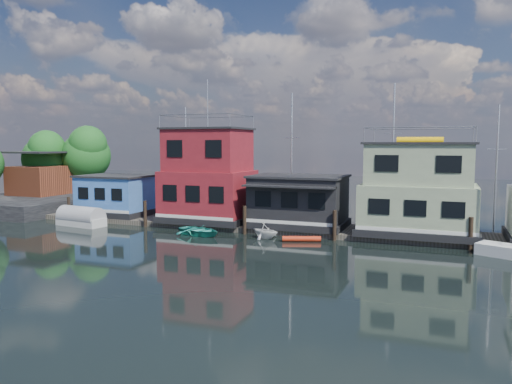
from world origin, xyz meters
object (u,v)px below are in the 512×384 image
at_px(houseboat_dark, 299,201).
at_px(red_kayak, 302,239).
at_px(tarp_runabout, 81,218).
at_px(houseboat_green, 418,191).
at_px(houseboat_blue, 116,195).
at_px(dinghy_white, 265,230).
at_px(dinghy_teal, 200,231).
at_px(houseboat_red, 208,177).

distance_m(houseboat_dark, red_kayak, 4.80).
distance_m(houseboat_dark, tarp_runabout, 18.50).
distance_m(houseboat_dark, houseboat_green, 9.07).
bearing_deg(houseboat_blue, houseboat_green, 0.00).
bearing_deg(dinghy_white, houseboat_blue, 95.03).
bearing_deg(dinghy_teal, houseboat_green, -58.87).
bearing_deg(houseboat_red, red_kayak, -23.20).
xyz_separation_m(houseboat_red, dinghy_white, (6.58, -3.86, -3.50)).
bearing_deg(houseboat_green, houseboat_blue, -180.00).
height_order(houseboat_blue, dinghy_teal, houseboat_blue).
distance_m(houseboat_blue, dinghy_white, 16.61).
bearing_deg(red_kayak, dinghy_teal, 163.74).
bearing_deg(dinghy_teal, dinghy_white, -67.41).
height_order(dinghy_white, tarp_runabout, tarp_runabout).
xyz_separation_m(houseboat_green, dinghy_teal, (-15.47, -4.56, -3.17)).
height_order(houseboat_green, tarp_runabout, houseboat_green).
relative_size(houseboat_green, dinghy_teal, 2.32).
height_order(houseboat_red, tarp_runabout, houseboat_red).
distance_m(houseboat_red, houseboat_dark, 8.18).
height_order(houseboat_dark, red_kayak, houseboat_dark).
xyz_separation_m(houseboat_dark, red_kayak, (1.41, -4.01, -2.22)).
height_order(houseboat_red, houseboat_green, houseboat_red).
bearing_deg(houseboat_green, dinghy_white, -159.67).
bearing_deg(dinghy_teal, houseboat_dark, -40.23).
height_order(houseboat_dark, houseboat_green, houseboat_green).
relative_size(houseboat_blue, houseboat_red, 0.54).
xyz_separation_m(houseboat_red, houseboat_dark, (8.00, -0.02, -1.69)).
distance_m(houseboat_blue, red_kayak, 19.44).
relative_size(houseboat_red, dinghy_teal, 3.27).
bearing_deg(red_kayak, houseboat_red, 136.71).
relative_size(houseboat_dark, dinghy_white, 3.25).
distance_m(red_kayak, dinghy_teal, 7.90).
relative_size(houseboat_blue, red_kayak, 2.34).
height_order(houseboat_blue, tarp_runabout, houseboat_blue).
xyz_separation_m(houseboat_dark, tarp_runabout, (-17.92, -4.26, -1.76)).
relative_size(houseboat_blue, houseboat_green, 0.76).
relative_size(houseboat_dark, dinghy_teal, 2.04).
bearing_deg(houseboat_dark, houseboat_blue, 179.94).
bearing_deg(houseboat_dark, houseboat_red, 179.86).
relative_size(houseboat_dark, red_kayak, 2.71).
relative_size(dinghy_white, dinghy_teal, 0.63).
relative_size(houseboat_blue, houseboat_dark, 0.86).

